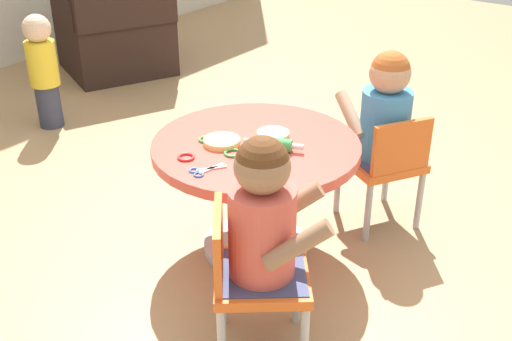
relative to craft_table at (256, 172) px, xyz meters
name	(u,v)px	position (x,y,z in m)	size (l,w,h in m)	color
ground_plane	(256,248)	(0.00, 0.00, -0.36)	(10.00, 10.00, 0.00)	tan
craft_table	(256,172)	(0.00, 0.00, 0.00)	(0.81, 0.81, 0.49)	silver
child_chair_left	(251,275)	(-0.48, -0.34, -0.06)	(0.42, 0.42, 0.54)	#B7B7BC
seated_child_left	(264,215)	(-0.46, -0.37, 0.17)	(0.43, 0.44, 0.51)	#3F4772
child_chair_right	(386,163)	(0.49, -0.33, -0.06)	(0.41, 0.41, 0.54)	#B7B7BC
seated_child_right	(385,111)	(0.51, -0.30, 0.17)	(0.41, 0.43, 0.51)	#3F4772
armchair_dark	(116,30)	(1.21, 2.15, -0.06)	(0.93, 0.94, 0.85)	black
toddler_standing	(43,68)	(0.29, 1.75, 0.00)	(0.17, 0.17, 0.67)	#33384C
rolling_pin	(273,144)	(-0.01, -0.09, 0.16)	(0.11, 0.22, 0.05)	green
craft_scissors	(203,171)	(-0.30, 0.01, 0.13)	(0.14, 0.10, 0.01)	silver
playdough_blob_0	(222,141)	(-0.09, 0.10, 0.14)	(0.14, 0.14, 0.02)	#F2CC72
playdough_blob_1	(273,134)	(0.09, -0.02, 0.14)	(0.13, 0.13, 0.02)	#B2E58C
cookie_cutter_0	(258,179)	(-0.24, -0.19, 0.14)	(0.07, 0.07, 0.01)	red
cookie_cutter_1	(186,157)	(-0.26, 0.13, 0.14)	(0.07, 0.07, 0.01)	red
cookie_cutter_2	(233,153)	(-0.13, 0.01, 0.14)	(0.07, 0.07, 0.01)	#4CB259
cookie_cutter_3	(206,139)	(-0.10, 0.17, 0.14)	(0.06, 0.06, 0.01)	#4CB259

